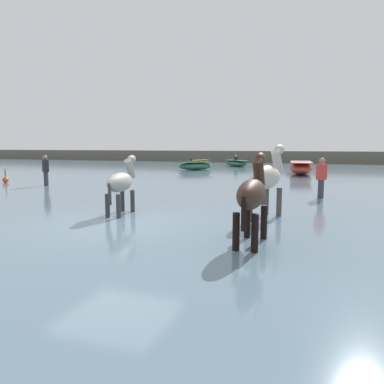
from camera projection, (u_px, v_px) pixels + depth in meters
ground_plane at (117, 234)px, 8.26m from camera, size 120.00×120.00×0.00m
water_surface at (224, 185)px, 17.59m from camera, size 90.00×90.00×0.25m
horse_lead_dark_bay at (252, 196)px, 6.45m from camera, size 0.48×1.75×1.91m
horse_trailing_grey at (121, 184)px, 9.29m from camera, size 0.55×1.64×1.78m
horse_flank_pinto at (267, 179)px, 8.73m from camera, size 0.83×1.91×2.07m
boat_near_port at (301, 168)px, 22.73m from camera, size 1.62×3.95×0.78m
boat_distant_west at (195, 166)px, 26.63m from camera, size 2.66×2.52×0.59m
boat_mid_outer at (200, 163)px, 33.28m from camera, size 1.64×2.71×0.62m
boat_far_inshore at (236, 163)px, 31.37m from camera, size 2.81×2.67×1.02m
person_spectator_far at (46, 172)px, 16.03m from camera, size 0.38×0.34×1.63m
person_wading_close at (321, 180)px, 12.26m from camera, size 0.36×0.37×1.63m
channel_buoy at (6, 180)px, 17.27m from camera, size 0.29×0.29×0.67m
far_shoreline at (276, 158)px, 38.99m from camera, size 80.00×2.40×1.49m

